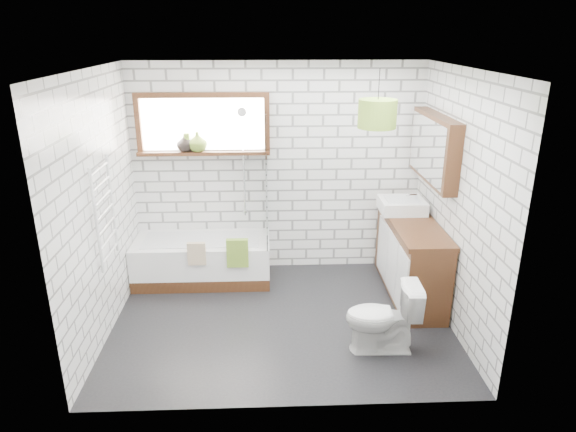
{
  "coord_description": "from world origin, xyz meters",
  "views": [
    {
      "loc": [
        -0.12,
        -4.61,
        2.82
      ],
      "look_at": [
        0.08,
        0.25,
        1.05
      ],
      "focal_mm": 32.0,
      "sensor_mm": 36.0,
      "label": 1
    }
  ],
  "objects_px": {
    "toilet": "(382,318)",
    "pendant": "(377,114)",
    "bathtub": "(203,260)",
    "vanity": "(410,257)",
    "basin": "(402,205)"
  },
  "relations": [
    {
      "from": "toilet",
      "to": "pendant",
      "type": "distance_m",
      "value": 1.86
    },
    {
      "from": "pendant",
      "to": "basin",
      "type": "bearing_deg",
      "value": 57.01
    },
    {
      "from": "vanity",
      "to": "basin",
      "type": "distance_m",
      "value": 0.59
    },
    {
      "from": "toilet",
      "to": "pendant",
      "type": "xyz_separation_m",
      "value": [
        -0.03,
        0.6,
        1.76
      ]
    },
    {
      "from": "bathtub",
      "to": "toilet",
      "type": "xyz_separation_m",
      "value": [
        1.81,
        -1.51,
        0.08
      ]
    },
    {
      "from": "pendant",
      "to": "bathtub",
      "type": "bearing_deg",
      "value": 152.85
    },
    {
      "from": "vanity",
      "to": "pendant",
      "type": "relative_size",
      "value": 4.34
    },
    {
      "from": "bathtub",
      "to": "toilet",
      "type": "distance_m",
      "value": 2.36
    },
    {
      "from": "basin",
      "to": "vanity",
      "type": "bearing_deg",
      "value": -78.73
    },
    {
      "from": "vanity",
      "to": "toilet",
      "type": "relative_size",
      "value": 2.25
    },
    {
      "from": "vanity",
      "to": "bathtub",
      "type": "bearing_deg",
      "value": 169.79
    },
    {
      "from": "basin",
      "to": "toilet",
      "type": "relative_size",
      "value": 0.73
    },
    {
      "from": "bathtub",
      "to": "basin",
      "type": "distance_m",
      "value": 2.4
    },
    {
      "from": "pendant",
      "to": "toilet",
      "type": "bearing_deg",
      "value": -87.31
    },
    {
      "from": "basin",
      "to": "toilet",
      "type": "xyz_separation_m",
      "value": [
        -0.49,
        -1.39,
        -0.61
      ]
    }
  ]
}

